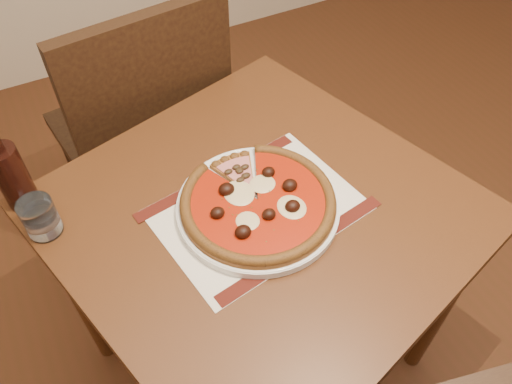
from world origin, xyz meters
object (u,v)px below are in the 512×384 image
table (260,236)px  pizza (258,201)px  chair_far (146,126)px  plate (258,207)px  bottle (11,174)px  water_glass (40,217)px

table → pizza: 0.13m
chair_far → pizza: size_ratio=3.01×
plate → bottle: bearing=149.3°
chair_far → plate: size_ratio=2.86×
plate → water_glass: bearing=159.2°
table → plate: plate is taller
table → water_glass: size_ratio=11.77×
table → chair_far: (-0.08, 0.58, -0.09)m
table → water_glass: 0.46m
chair_far → bottle: size_ratio=4.51×
table → bottle: size_ratio=4.55×
chair_far → water_glass: 0.59m
chair_far → plate: bearing=90.1°
plate → pizza: size_ratio=1.05×
chair_far → table: bearing=90.9°
bottle → plate: bearing=-30.7°
table → chair_far: 0.60m
table → water_glass: water_glass is taller
chair_far → plate: chair_far is taller
bottle → chair_far: bearing=43.0°
pizza → water_glass: water_glass is taller
pizza → water_glass: bearing=159.1°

